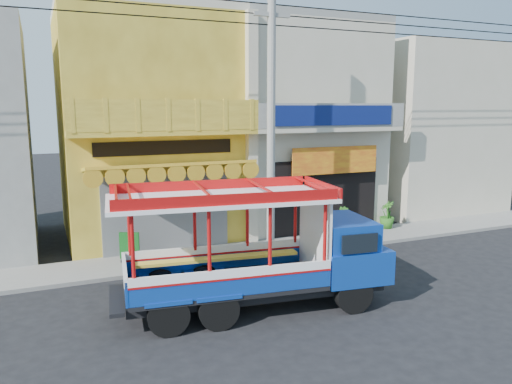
# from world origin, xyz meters

# --- Properties ---
(ground) EXTENTS (90.00, 90.00, 0.00)m
(ground) POSITION_xyz_m (0.00, 0.00, 0.00)
(ground) COLOR black
(ground) RESTS_ON ground
(sidewalk) EXTENTS (30.00, 2.00, 0.12)m
(sidewalk) POSITION_xyz_m (0.00, 4.00, 0.06)
(sidewalk) COLOR slate
(sidewalk) RESTS_ON ground
(shophouse_left) EXTENTS (6.00, 7.50, 8.24)m
(shophouse_left) POSITION_xyz_m (-4.00, 7.96, 4.11)
(shophouse_left) COLOR #AA8B25
(shophouse_left) RESTS_ON ground
(shophouse_right) EXTENTS (6.00, 6.75, 8.24)m
(shophouse_right) POSITION_xyz_m (2.00, 7.96, 4.11)
(shophouse_right) COLOR #BFB89C
(shophouse_right) RESTS_ON ground
(party_pilaster) EXTENTS (0.35, 0.30, 8.00)m
(party_pilaster) POSITION_xyz_m (-1.00, 4.85, 4.00)
(party_pilaster) COLOR #BFB89C
(party_pilaster) RESTS_ON ground
(filler_building_right) EXTENTS (6.00, 6.00, 7.60)m
(filler_building_right) POSITION_xyz_m (9.00, 8.00, 3.80)
(filler_building_right) COLOR #BFB89C
(filler_building_right) RESTS_ON ground
(utility_pole) EXTENTS (28.00, 0.26, 9.00)m
(utility_pole) POSITION_xyz_m (-0.85, 3.30, 5.03)
(utility_pole) COLOR gray
(utility_pole) RESTS_ON ground
(songthaew_truck) EXTENTS (6.78, 2.93, 3.06)m
(songthaew_truck) POSITION_xyz_m (-2.70, -0.47, 1.48)
(songthaew_truck) COLOR black
(songthaew_truck) RESTS_ON ground
(green_sign) EXTENTS (0.58, 0.46, 0.93)m
(green_sign) POSITION_xyz_m (-5.38, 4.21, 0.51)
(green_sign) COLOR black
(green_sign) RESTS_ON sidewalk
(potted_plant_a) EXTENTS (0.97, 0.90, 0.87)m
(potted_plant_a) POSITION_xyz_m (2.12, 4.21, 0.56)
(potted_plant_a) COLOR #2B661D
(potted_plant_a) RESTS_ON sidewalk
(potted_plant_b) EXTENTS (0.78, 0.74, 1.11)m
(potted_plant_b) POSITION_xyz_m (2.42, 4.06, 0.68)
(potted_plant_b) COLOR #2B661D
(potted_plant_b) RESTS_ON sidewalk
(potted_plant_c) EXTENTS (0.73, 0.73, 1.08)m
(potted_plant_c) POSITION_xyz_m (4.66, 4.56, 0.66)
(potted_plant_c) COLOR #2B661D
(potted_plant_c) RESTS_ON sidewalk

